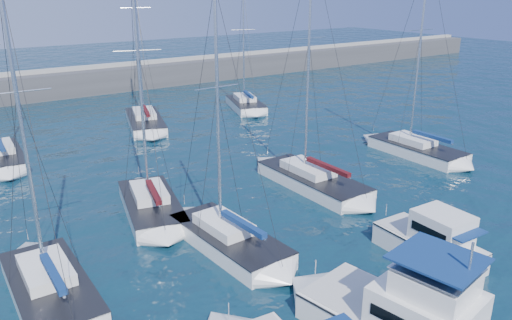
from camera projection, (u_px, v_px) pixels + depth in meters
ground at (349, 282)px, 23.74m from camera, size 220.00×220.00×0.00m
breakwater at (61, 87)px, 63.84m from camera, size 160.00×6.00×4.45m
motor_yacht_stbd_outer at (432, 243)px, 25.38m from camera, size 2.68×5.56×3.20m
sailboat_mid_a at (50, 288)px, 22.36m from camera, size 3.09×7.59×14.90m
sailboat_mid_b at (151, 205)px, 30.72m from camera, size 4.71×8.17×15.81m
sailboat_mid_c at (229, 239)px, 26.66m from camera, size 3.46×7.89×13.75m
sailboat_mid_d at (312, 180)px, 34.77m from camera, size 3.23×8.94×16.24m
sailboat_mid_e at (417, 149)px, 41.27m from camera, size 3.06×8.11×16.19m
sailboat_back_a at (1, 157)px, 39.35m from camera, size 3.40×7.82×14.64m
sailboat_back_b at (145, 121)px, 49.75m from camera, size 5.61×9.75×18.31m
sailboat_back_c at (246, 105)px, 56.76m from camera, size 5.30×8.06×13.95m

